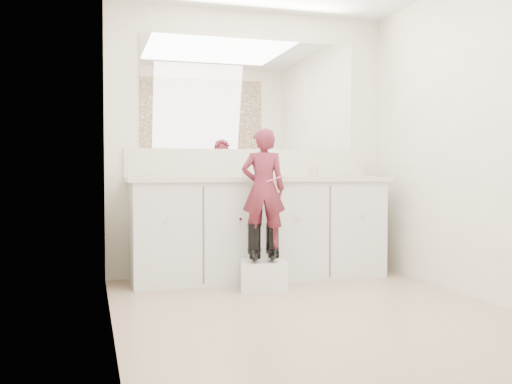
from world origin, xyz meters
name	(u,v)px	position (x,y,z in m)	size (l,w,h in m)	color
floor	(312,311)	(0.00, 0.00, 0.00)	(3.00, 3.00, 0.00)	#8E705D
wall_back	(251,143)	(0.00, 1.50, 1.20)	(2.60, 2.60, 0.00)	beige
wall_front	(449,107)	(0.00, -1.50, 1.20)	(2.60, 2.60, 0.00)	beige
wall_left	(110,127)	(-1.30, 0.00, 1.20)	(3.00, 3.00, 0.00)	beige
wall_right	(478,135)	(1.30, 0.00, 1.20)	(3.00, 3.00, 0.00)	beige
vanity_cabinet	(259,230)	(0.00, 1.23, 0.42)	(2.20, 0.55, 0.85)	silver
countertop	(260,179)	(0.00, 1.21, 0.87)	(2.28, 0.58, 0.04)	beige
backsplash	(251,163)	(0.00, 1.49, 1.02)	(2.28, 0.03, 0.25)	beige
mirror	(251,94)	(0.00, 1.49, 1.64)	(2.00, 0.02, 1.00)	white
faucet	(254,171)	(0.00, 1.38, 0.94)	(0.08, 0.08, 0.10)	silver
cup	(314,172)	(0.52, 1.25, 0.94)	(0.10, 0.10, 0.09)	beige
soap_bottle	(248,167)	(-0.13, 1.15, 0.97)	(0.08, 0.08, 0.17)	beige
step_stool	(263,275)	(-0.11, 0.75, 0.11)	(0.36, 0.30, 0.23)	white
boot_left	(254,243)	(-0.18, 0.75, 0.38)	(0.11, 0.20, 0.30)	black
boot_right	(272,242)	(-0.03, 0.75, 0.38)	(0.11, 0.20, 0.30)	black
toddler	(263,189)	(-0.11, 0.75, 0.80)	(0.34, 0.23, 0.95)	#A7334B
toothbrush	(274,179)	(-0.04, 0.69, 0.88)	(0.01, 0.01, 0.14)	#D4527F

